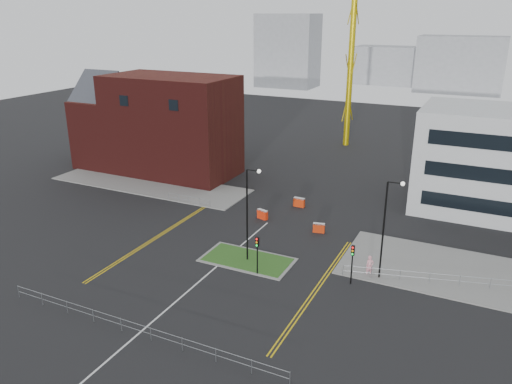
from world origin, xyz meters
The scene contains 25 objects.
ground centered at (0.00, 0.00, 0.00)m, with size 200.00×200.00×0.00m, color black.
pavement_left centered at (-20.00, 22.00, 0.06)m, with size 28.00×8.00×0.12m, color slate.
pavement_right centered at (22.00, 14.00, 0.06)m, with size 24.00×10.00×0.12m, color slate.
island_kerb centered at (2.00, 8.00, 0.04)m, with size 8.60×4.60×0.08m, color slate.
grass_island centered at (2.00, 8.00, 0.06)m, with size 8.00×4.00×0.12m, color #284D19.
brick_building centered at (-22.97, 28.00, 6.85)m, with size 24.20×10.07×14.24m.
streetlamp_island centered at (2.22, 8.00, 5.41)m, with size 1.46×0.36×9.18m.
streetlamp_right_near centered at (14.22, 10.00, 5.41)m, with size 1.46×0.36×9.18m.
traffic_light_island centered at (4.00, 5.98, 2.57)m, with size 0.28×0.33×3.65m.
traffic_light_right centered at (12.00, 7.98, 2.57)m, with size 0.28×0.33×3.65m.
railing_front centered at (0.00, -6.00, 0.78)m, with size 24.05×0.05×1.10m.
railing_left centered at (-11.00, 18.00, 0.74)m, with size 6.05×0.05×1.10m.
railing_right centered at (20.50, 11.50, 0.78)m, with size 19.05×5.05×1.10m.
centre_line centered at (0.00, 2.00, 0.01)m, with size 0.15×30.00×0.01m, color silver.
yellow_left_a centered at (-9.00, 10.00, 0.01)m, with size 0.12×24.00×0.01m, color gold.
yellow_left_b centered at (-8.70, 10.00, 0.01)m, with size 0.12×24.00×0.01m, color gold.
yellow_right_a centered at (9.50, 6.00, 0.01)m, with size 0.12×20.00×0.01m, color gold.
yellow_right_b centered at (9.80, 6.00, 0.01)m, with size 0.12×20.00×0.01m, color gold.
skyline_a centered at (-40.00, 120.00, 11.00)m, with size 18.00×12.00×22.00m, color gray.
skyline_b centered at (10.00, 130.00, 8.00)m, with size 24.00×12.00×16.00m, color gray.
skyline_d centered at (-8.00, 140.00, 6.00)m, with size 30.00×12.00×12.00m, color gray.
pedestrian centered at (13.08, 10.12, 0.96)m, with size 0.70×0.46×1.91m, color pink.
barrier_left centered at (-1.00, 17.80, 0.59)m, with size 1.36×0.77×1.08m.
barrier_mid centered at (1.39, 23.13, 0.62)m, with size 1.37×0.50×1.14m.
barrier_right centered at (6.00, 17.02, 0.57)m, with size 1.30×0.64×1.04m.
Camera 1 is at (21.08, -29.72, 22.05)m, focal length 35.00 mm.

